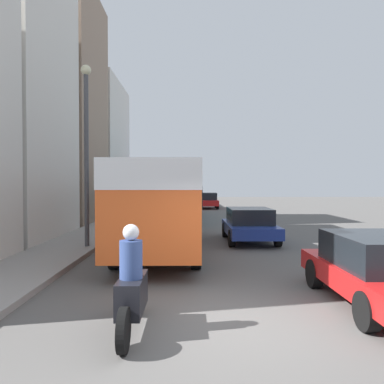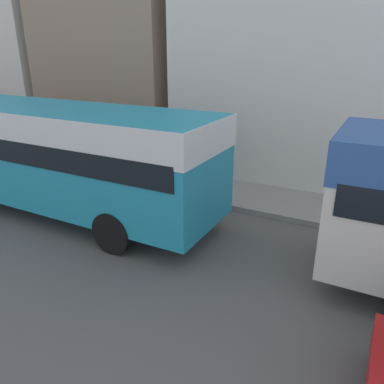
{
  "view_description": "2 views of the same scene",
  "coord_description": "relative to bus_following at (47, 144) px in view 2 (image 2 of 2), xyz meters",
  "views": [
    {
      "loc": [
        -0.75,
        -6.27,
        2.37
      ],
      "look_at": [
        -0.43,
        26.82,
        1.62
      ],
      "focal_mm": 35.0,
      "sensor_mm": 36.0,
      "label": 1
    },
    {
      "loc": [
        5.31,
        26.93,
        4.38
      ],
      "look_at": [
        -1.61,
        23.25,
        1.38
      ],
      "focal_mm": 35.0,
      "sensor_mm": 36.0,
      "label": 2
    }
  ],
  "objects": [
    {
      "name": "building_midblock",
      "position": [
        -7.08,
        -9.27,
        3.87
      ],
      "size": [
        5.14,
        6.06,
        11.6
      ],
      "color": "silver",
      "rests_on": "ground_plane"
    },
    {
      "name": "building_end_row",
      "position": [
        -7.62,
        5.4,
        3.29
      ],
      "size": [
        6.24,
        8.54,
        10.45
      ],
      "color": "silver",
      "rests_on": "ground_plane"
    },
    {
      "name": "bus_following",
      "position": [
        0.0,
        0.0,
        0.0
      ],
      "size": [
        2.6,
        10.03,
        2.97
      ],
      "color": "teal",
      "rests_on": "ground_plane"
    }
  ]
}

